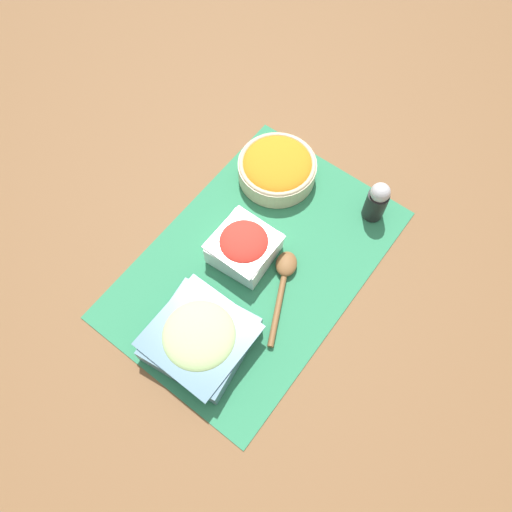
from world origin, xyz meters
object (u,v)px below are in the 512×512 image
at_px(cucumber_bowl, 200,338).
at_px(tomato_bowl, 245,245).
at_px(wooden_spoon, 284,277).
at_px(carrot_bowl, 277,167).
at_px(pepper_shaker, 377,201).

bearing_deg(cucumber_bowl, tomato_bowl, -165.94).
distance_m(cucumber_bowl, wooden_spoon, 0.21).
relative_size(tomato_bowl, carrot_bowl, 0.73).
height_order(cucumber_bowl, pepper_shaker, pepper_shaker).
bearing_deg(wooden_spoon, pepper_shaker, 165.44).
bearing_deg(tomato_bowl, carrot_bowl, -162.29).
distance_m(tomato_bowl, wooden_spoon, 0.10).
xyz_separation_m(wooden_spoon, pepper_shaker, (-0.24, 0.06, 0.04)).
bearing_deg(tomato_bowl, cucumber_bowl, 14.06).
relative_size(tomato_bowl, pepper_shaker, 1.22).
distance_m(cucumber_bowl, pepper_shaker, 0.45).
bearing_deg(pepper_shaker, cucumber_bowl, -13.79).
height_order(tomato_bowl, pepper_shaker, pepper_shaker).
height_order(tomato_bowl, carrot_bowl, tomato_bowl).
bearing_deg(wooden_spoon, tomato_bowl, -88.40).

